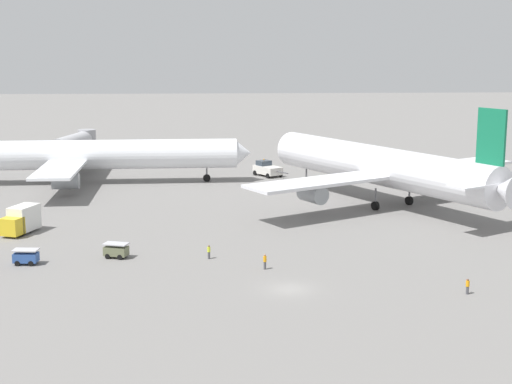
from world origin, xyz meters
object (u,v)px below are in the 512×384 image
gse_baggage_cart_trailing (26,257)px  gse_catering_truck_tall (21,220)px  ground_crew_wing_walker_right (209,252)px  ground_crew_marshaller_foreground (468,286)px  gse_baggage_cart_near_cluster (116,250)px  jet_bridge (77,141)px  pushback_tug (267,169)px  airliner_being_pushed (380,167)px  ground_crew_ramp_agent_by_cones (265,261)px  airliner_at_gate_left (82,155)px

gse_baggage_cart_trailing → gse_catering_truck_tall: (-3.97, 14.26, 0.90)m
ground_crew_wing_walker_right → ground_crew_marshaller_foreground: 28.81m
gse_baggage_cart_near_cluster → jet_bridge: size_ratio=0.19×
ground_crew_wing_walker_right → jet_bridge: size_ratio=0.10×
pushback_tug → gse_catering_truck_tall: (-34.44, -41.60, 0.46)m
pushback_tug → gse_baggage_cart_near_cluster: 57.61m
airliner_being_pushed → gse_catering_truck_tall: airliner_being_pushed is taller
gse_baggage_cart_near_cluster → pushback_tug: bearing=68.8°
ground_crew_marshaller_foreground → ground_crew_wing_walker_right: bearing=151.4°
ground_crew_ramp_agent_by_cones → gse_baggage_cart_near_cluster: bearing=162.0°
airliner_at_gate_left → gse_baggage_cart_near_cluster: bearing=-76.3°
airliner_being_pushed → gse_catering_truck_tall: 52.34m
airliner_at_gate_left → ground_crew_ramp_agent_by_cones: (28.33, -53.21, -4.05)m
pushback_tug → gse_baggage_cart_near_cluster: (-20.83, -53.70, -0.43)m
gse_baggage_cart_near_cluster → ground_crew_ramp_agent_by_cones: 17.50m
airliner_at_gate_left → gse_catering_truck_tall: (-1.91, -35.68, -3.18)m
gse_baggage_cart_trailing → gse_catering_truck_tall: 14.83m
ground_crew_ramp_agent_by_cones → ground_crew_marshaller_foreground: size_ratio=1.08×
ground_crew_wing_walker_right → ground_crew_marshaller_foreground: bearing=-28.6°
airliner_being_pushed → ground_crew_ramp_agent_by_cones: 38.79m
gse_baggage_cart_near_cluster → ground_crew_marshaller_foreground: bearing=-22.4°
airliner_at_gate_left → ground_crew_marshaller_foreground: 78.69m
ground_crew_marshaller_foreground → gse_baggage_cart_near_cluster: bearing=157.6°
gse_baggage_cart_near_cluster → ground_crew_marshaller_foreground: (35.84, -14.78, -0.05)m
gse_baggage_cart_trailing → ground_crew_ramp_agent_by_cones: (26.27, -3.27, 0.02)m
gse_catering_truck_tall → airliner_at_gate_left: bearing=86.9°
ground_crew_marshaller_foreground → jet_bridge: 103.98m
gse_baggage_cart_near_cluster → ground_crew_marshaller_foreground: gse_baggage_cart_near_cluster is taller
ground_crew_ramp_agent_by_cones → ground_crew_wing_walker_right: size_ratio=1.05×
gse_baggage_cart_trailing → ground_crew_ramp_agent_by_cones: size_ratio=1.69×
ground_crew_ramp_agent_by_cones → ground_crew_wing_walker_right: ground_crew_ramp_agent_by_cones is taller
pushback_tug → ground_crew_marshaller_foreground: bearing=-77.6°
gse_baggage_cart_near_cluster → ground_crew_ramp_agent_by_cones: gse_baggage_cart_near_cluster is taller
airliner_being_pushed → ground_crew_wing_walker_right: size_ratio=28.79×
ground_crew_wing_walker_right → gse_catering_truck_tall: bearing=151.6°
pushback_tug → jet_bridge: bearing=151.4°
gse_baggage_cart_trailing → ground_crew_marshaller_foreground: gse_baggage_cart_trailing is taller
gse_baggage_cart_trailing → jet_bridge: bearing=95.7°
airliner_being_pushed → jet_bridge: airliner_being_pushed is taller
gse_baggage_cart_trailing → ground_crew_marshaller_foreground: (45.47, -12.63, -0.05)m
gse_catering_truck_tall → ground_crew_ramp_agent_by_cones: 34.97m
airliner_at_gate_left → gse_catering_truck_tall: 35.88m
airliner_at_gate_left → gse_catering_truck_tall: bearing=-93.1°
airliner_at_gate_left → gse_baggage_cart_trailing: bearing=-87.6°
pushback_tug → jet_bridge: jet_bridge is taller
gse_baggage_cart_trailing → ground_crew_marshaller_foreground: size_ratio=1.82×
airliner_being_pushed → gse_baggage_cart_near_cluster: airliner_being_pushed is taller
airliner_being_pushed → ground_crew_wing_walker_right: (-25.63, -28.70, -4.95)m
airliner_being_pushed → pushback_tug: (-15.35, 25.98, -4.49)m
ground_crew_marshaller_foreground → airliner_at_gate_left: bearing=127.2°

